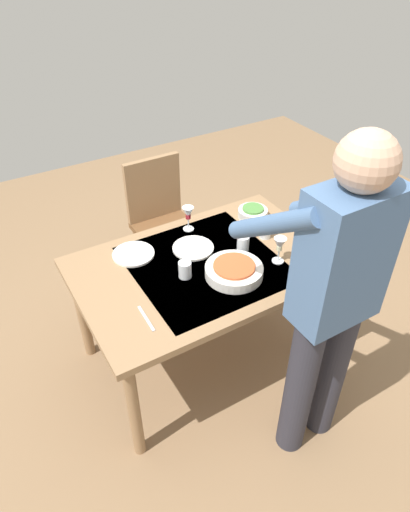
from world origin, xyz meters
name	(u,v)px	position (x,y,z in m)	size (l,w,h in m)	color
ground_plane	(205,353)	(0.00, 0.00, 0.00)	(6.00, 6.00, 0.00)	#846647
dining_table	(205,275)	(0.00, 0.00, 0.65)	(1.37, 0.90, 0.73)	#93704C
chair_near	(161,215)	(-0.13, -0.83, 0.53)	(0.40, 0.40, 0.91)	brown
person_server	(331,297)	(-0.18, 0.71, 0.96)	(0.42, 0.61, 1.69)	#2D2D38
wine_bottle	(326,247)	(-0.54, 0.32, 0.84)	(0.07, 0.07, 0.30)	black
wine_glass_left	(280,246)	(-0.35, 0.18, 0.83)	(0.07, 0.07, 0.15)	white
wine_glass_right	(188,214)	(-0.08, -0.33, 0.83)	(0.07, 0.07, 0.15)	white
water_cup_near_left	(185,270)	(0.14, 0.04, 0.77)	(0.07, 0.07, 0.09)	silver
water_cup_near_right	(243,243)	(-0.24, 0.00, 0.77)	(0.07, 0.07, 0.09)	silver
water_cup_far_left	(265,230)	(-0.42, -0.04, 0.78)	(0.07, 0.07, 0.10)	silver
serving_bowl_pasta	(234,270)	(-0.08, 0.16, 0.76)	(0.30, 0.30, 0.07)	white
side_bowl_salad	(253,213)	(-0.48, -0.25, 0.76)	(0.18, 0.18, 0.07)	white
dinner_plate_near	(193,248)	(-0.01, -0.15, 0.73)	(0.23, 0.23, 0.01)	white
dinner_plate_far	(133,254)	(0.30, -0.26, 0.73)	(0.23, 0.23, 0.01)	white
table_fork	(146,318)	(0.44, 0.22, 0.73)	(0.01, 0.18, 0.01)	silver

